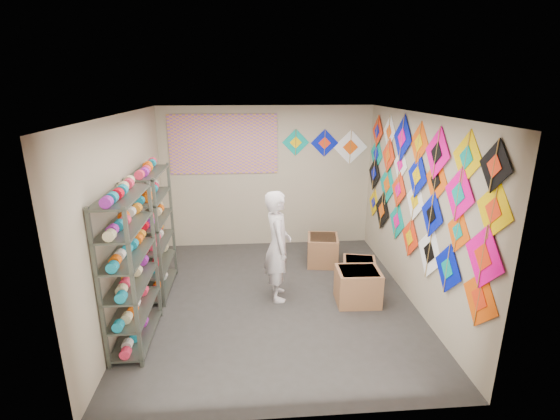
{
  "coord_description": "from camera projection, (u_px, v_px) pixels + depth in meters",
  "views": [
    {
      "loc": [
        -0.35,
        -5.36,
        3.06
      ],
      "look_at": [
        0.1,
        0.3,
        1.3
      ],
      "focal_mm": 26.0,
      "sensor_mm": 36.0,
      "label": 1
    }
  ],
  "objects": [
    {
      "name": "kite_wall_display",
      "position": [
        415.0,
        190.0,
        5.69
      ],
      "size": [
        0.05,
        4.33,
        2.04
      ],
      "color": "#ED5109",
      "rests_on": "room_walls"
    },
    {
      "name": "shelf_rack_back",
      "position": [
        154.0,
        232.0,
        6.05
      ],
      "size": [
        0.4,
        1.1,
        1.9
      ],
      "primitive_type": "cube",
      "color": "#4C5147",
      "rests_on": "ground"
    },
    {
      "name": "shopkeeper",
      "position": [
        278.0,
        246.0,
        5.88
      ],
      "size": [
        0.65,
        0.46,
        1.65
      ],
      "primitive_type": "imported",
      "rotation": [
        0.0,
        0.0,
        1.63
      ],
      "color": "beige",
      "rests_on": "ground"
    },
    {
      "name": "poster",
      "position": [
        223.0,
        144.0,
        7.5
      ],
      "size": [
        2.0,
        0.01,
        1.1
      ],
      "primitive_type": "cube",
      "color": "purple",
      "rests_on": "room_walls"
    },
    {
      "name": "shelf_rack_front",
      "position": [
        130.0,
        270.0,
        4.81
      ],
      "size": [
        0.4,
        1.1,
        1.9
      ],
      "primitive_type": "cube",
      "color": "#4C5147",
      "rests_on": "ground"
    },
    {
      "name": "string_spools",
      "position": [
        143.0,
        243.0,
        5.4
      ],
      "size": [
        0.12,
        2.36,
        0.12
      ],
      "color": "#F62B4D",
      "rests_on": "ground"
    },
    {
      "name": "ground",
      "position": [
        275.0,
        299.0,
        6.03
      ],
      "size": [
        4.5,
        4.5,
        0.0
      ],
      "primitive_type": "plane",
      "color": "#2F2C29"
    },
    {
      "name": "carton_c",
      "position": [
        323.0,
        250.0,
        7.18
      ],
      "size": [
        0.61,
        0.65,
        0.51
      ],
      "primitive_type": "cube",
      "rotation": [
        0.0,
        0.0,
        -0.15
      ],
      "color": "brown",
      "rests_on": "ground"
    },
    {
      "name": "back_wall_kites",
      "position": [
        328.0,
        145.0,
        7.67
      ],
      "size": [
        1.64,
        0.02,
        0.69
      ],
      "color": "#039483",
      "rests_on": "room_walls"
    },
    {
      "name": "carton_b",
      "position": [
        359.0,
        271.0,
        6.48
      ],
      "size": [
        0.58,
        0.51,
        0.41
      ],
      "primitive_type": "cube",
      "rotation": [
        0.0,
        0.0,
        -0.22
      ],
      "color": "brown",
      "rests_on": "ground"
    },
    {
      "name": "room_walls",
      "position": [
        274.0,
        193.0,
        5.55
      ],
      "size": [
        4.5,
        4.5,
        4.5
      ],
      "color": "tan",
      "rests_on": "ground"
    },
    {
      "name": "carton_a",
      "position": [
        358.0,
        286.0,
        5.89
      ],
      "size": [
        0.63,
        0.54,
        0.51
      ],
      "primitive_type": "cube",
      "rotation": [
        0.0,
        0.0,
        -0.04
      ],
      "color": "brown",
      "rests_on": "ground"
    }
  ]
}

